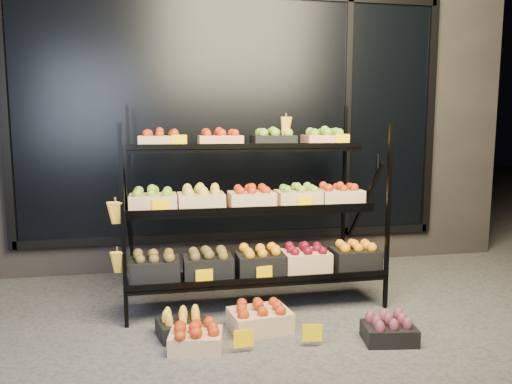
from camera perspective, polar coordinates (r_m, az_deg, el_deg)
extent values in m
plane|color=#514F4C|center=(3.84, 1.30, -15.06)|extent=(24.00, 24.00, 0.00)
cube|color=#2D2826|center=(6.11, -3.98, 10.22)|extent=(6.00, 2.00, 3.50)
cube|color=black|center=(5.09, -2.51, 8.46)|extent=(4.20, 0.04, 2.40)
cube|color=black|center=(5.20, -2.40, -4.99)|extent=(4.30, 0.06, 0.08)
cube|color=black|center=(5.20, -26.81, 7.62)|extent=(0.08, 0.06, 2.50)
cube|color=black|center=(5.80, 19.23, 7.96)|extent=(0.08, 0.06, 2.50)
cube|color=black|center=(5.39, 10.38, 8.30)|extent=(0.06, 0.06, 2.50)
cylinder|color=black|center=(5.52, 13.76, 2.99)|extent=(0.02, 0.02, 0.25)
cube|color=black|center=(3.72, -14.93, -3.98)|extent=(0.03, 0.03, 1.50)
cube|color=black|center=(4.12, 14.86, -2.84)|extent=(0.03, 0.03, 1.50)
cube|color=black|center=(4.66, -14.20, -0.60)|extent=(0.03, 0.03, 1.66)
cube|color=black|center=(4.99, 10.03, 0.06)|extent=(0.03, 0.03, 1.66)
cube|color=black|center=(4.07, 0.24, -9.74)|extent=(2.05, 0.42, 0.03)
cube|color=black|center=(3.87, 0.83, -10.12)|extent=(2.05, 0.02, 0.05)
cube|color=black|center=(4.24, -0.56, -2.07)|extent=(2.05, 0.40, 0.03)
cube|color=black|center=(4.05, -0.06, -2.04)|extent=(2.05, 0.02, 0.05)
cube|color=black|center=(4.48, -1.27, 4.90)|extent=(2.05, 0.40, 0.03)
cube|color=black|center=(4.29, -0.84, 5.24)|extent=(2.05, 0.02, 0.05)
cube|color=#DDAF7F|center=(4.41, -10.81, 5.63)|extent=(0.38, 0.28, 0.11)
ellipsoid|color=#B6270D|center=(4.41, -10.84, 6.73)|extent=(0.32, 0.24, 0.07)
cube|color=#D4B17F|center=(4.44, -4.13, 5.76)|extent=(0.38, 0.28, 0.11)
ellipsoid|color=#B6270D|center=(4.44, -4.14, 6.86)|extent=(0.32, 0.24, 0.07)
cube|color=black|center=(4.53, 1.98, 5.81)|extent=(0.38, 0.28, 0.11)
ellipsoid|color=#79AF2B|center=(4.52, 1.99, 6.89)|extent=(0.32, 0.24, 0.07)
cube|color=#D4B17F|center=(4.66, 7.83, 5.80)|extent=(0.38, 0.28, 0.11)
ellipsoid|color=#79AF2B|center=(4.66, 7.85, 6.85)|extent=(0.32, 0.24, 0.07)
cube|color=#DDAF7F|center=(4.16, -11.67, -1.25)|extent=(0.38, 0.28, 0.14)
ellipsoid|color=#79AF2B|center=(4.14, -11.71, 0.12)|extent=(0.32, 0.24, 0.07)
cube|color=#DDAF7F|center=(4.17, -6.28, -1.10)|extent=(0.38, 0.28, 0.14)
ellipsoid|color=gold|center=(4.16, -6.30, 0.26)|extent=(0.32, 0.24, 0.07)
cube|color=#DDAF7F|center=(4.23, -0.52, -0.93)|extent=(0.38, 0.28, 0.14)
ellipsoid|color=#B6270D|center=(4.21, -0.52, 0.41)|extent=(0.32, 0.24, 0.07)
cube|color=#DDAF7F|center=(4.32, 4.87, -0.77)|extent=(0.38, 0.28, 0.14)
ellipsoid|color=#79AF2B|center=(4.31, 4.89, 0.55)|extent=(0.32, 0.24, 0.07)
cube|color=#DDAF7F|center=(4.44, 9.49, -0.62)|extent=(0.38, 0.28, 0.14)
ellipsoid|color=#B6270D|center=(4.42, 9.52, 0.66)|extent=(0.32, 0.24, 0.07)
cube|color=black|center=(3.97, -11.50, -8.79)|extent=(0.38, 0.28, 0.18)
ellipsoid|color=brown|center=(3.94, -11.55, -7.11)|extent=(0.32, 0.24, 0.07)
cube|color=black|center=(3.98, -5.50, -8.59)|extent=(0.38, 0.28, 0.18)
ellipsoid|color=brown|center=(3.95, -5.52, -6.92)|extent=(0.32, 0.24, 0.07)
cube|color=black|center=(4.05, 0.52, -8.30)|extent=(0.38, 0.28, 0.18)
ellipsoid|color=orange|center=(4.01, 0.52, -6.66)|extent=(0.32, 0.24, 0.07)
cube|color=#DDAF7F|center=(4.13, 5.65, -7.99)|extent=(0.38, 0.28, 0.18)
ellipsoid|color=maroon|center=(4.10, 5.67, -6.37)|extent=(0.32, 0.24, 0.07)
cube|color=black|center=(4.27, 11.23, -7.57)|extent=(0.38, 0.28, 0.18)
ellipsoid|color=orange|center=(4.24, 11.27, -6.01)|extent=(0.32, 0.24, 0.07)
ellipsoid|color=yellow|center=(3.71, -15.79, -0.93)|extent=(0.14, 0.08, 0.22)
ellipsoid|color=yellow|center=(3.78, -15.58, -6.42)|extent=(0.14, 0.08, 0.22)
ellipsoid|color=yellow|center=(4.45, 3.44, 8.65)|extent=(0.14, 0.08, 0.22)
cube|color=#FFC200|center=(4.01, -10.84, -1.70)|extent=(0.13, 0.01, 0.12)
cube|color=#FFC200|center=(4.18, 5.61, -1.20)|extent=(0.13, 0.01, 0.12)
cube|color=#FFC200|center=(4.56, 9.84, 5.78)|extent=(0.13, 0.01, 0.12)
cube|color=#FFC200|center=(4.26, -8.77, 5.67)|extent=(0.13, 0.01, 0.12)
cube|color=#FFC200|center=(3.85, -5.92, -9.67)|extent=(0.13, 0.01, 0.12)
cube|color=#FFC200|center=(3.91, 0.96, -9.32)|extent=(0.13, 0.01, 0.12)
cube|color=#FFC200|center=(3.42, -1.44, -17.01)|extent=(0.13, 0.01, 0.12)
cube|color=#FFC200|center=(3.52, 6.44, -16.29)|extent=(0.13, 0.01, 0.12)
cube|color=#DDAF7F|center=(3.49, -6.88, -16.53)|extent=(0.39, 0.31, 0.12)
ellipsoid|color=#B6270D|center=(3.45, -6.91, -15.18)|extent=(0.32, 0.26, 0.07)
cube|color=black|center=(3.70, -8.38, -15.10)|extent=(0.39, 0.32, 0.12)
ellipsoid|color=yellow|center=(3.67, -8.41, -13.83)|extent=(0.33, 0.27, 0.07)
cube|color=#DDAF7F|center=(3.75, 0.44, -14.42)|extent=(0.47, 0.37, 0.15)
ellipsoid|color=#B6270D|center=(3.71, 0.44, -12.95)|extent=(0.39, 0.31, 0.07)
cube|color=black|center=(3.69, 14.96, -15.35)|extent=(0.38, 0.31, 0.12)
ellipsoid|color=brown|center=(3.65, 15.01, -14.06)|extent=(0.32, 0.26, 0.07)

